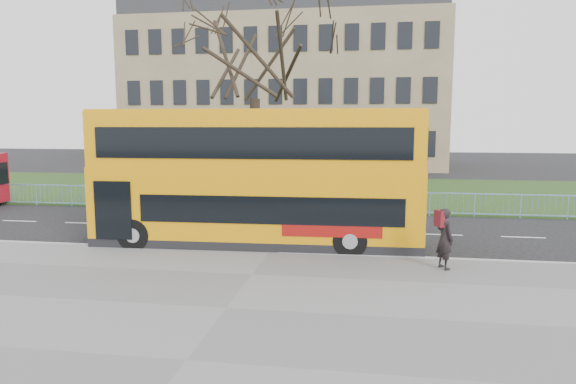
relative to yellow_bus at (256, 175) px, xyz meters
name	(u,v)px	position (x,y,z in m)	size (l,w,h in m)	color
ground	(278,244)	(0.67, 0.36, -2.51)	(120.00, 120.00, 0.00)	black
pavement	(226,310)	(0.67, -6.39, -2.45)	(80.00, 10.50, 0.12)	slate
kerb	(269,253)	(0.67, -1.19, -2.44)	(80.00, 0.20, 0.14)	#99999C
grass_verge	(317,191)	(0.67, 14.66, -2.47)	(80.00, 15.40, 0.08)	#223A15
guard_railing	(301,201)	(0.67, 6.96, -1.96)	(40.00, 0.12, 1.10)	#75A0D1
bare_tree	(255,79)	(-2.33, 10.36, 4.12)	(9.17, 9.17, 13.10)	black
civic_building	(289,96)	(-4.33, 35.36, 4.49)	(30.00, 15.00, 14.00)	#7E6B50
yellow_bus	(256,175)	(0.00, 0.00, 0.00)	(11.25, 3.04, 4.68)	orange
pedestrian	(445,239)	(6.02, -2.35, -1.51)	(0.64, 0.42, 1.77)	black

